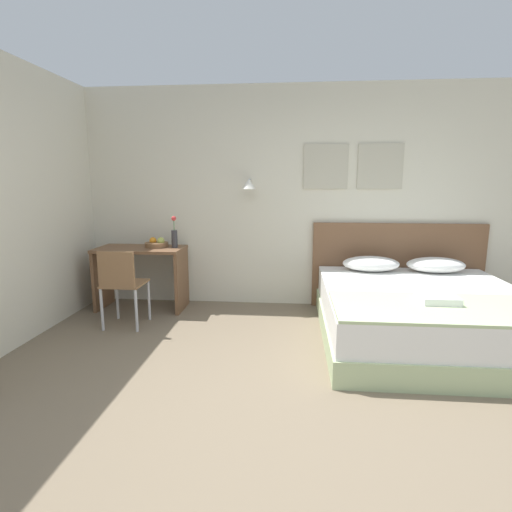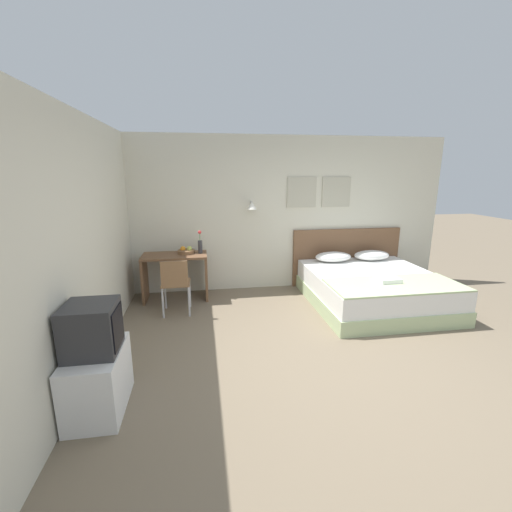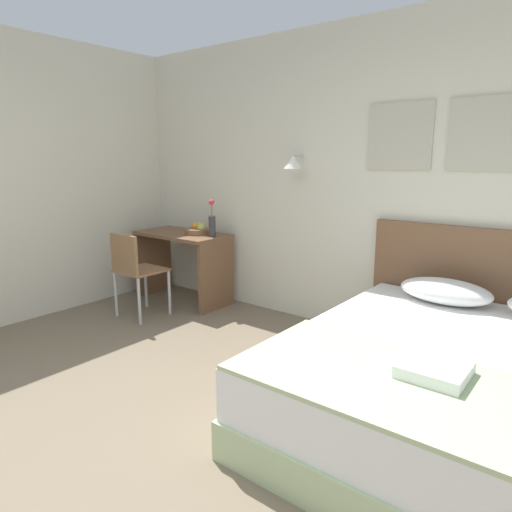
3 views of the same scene
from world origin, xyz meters
name	(u,v)px [view 2 (image 2 of 3)]	position (x,y,z in m)	size (l,w,h in m)	color
ground_plane	(333,361)	(0.00, 0.00, 0.00)	(24.00, 24.00, 0.00)	#756651
wall_back	(281,214)	(0.01, 2.62, 1.33)	(5.94, 0.31, 2.65)	beige
wall_left	(58,259)	(-2.60, -0.20, 1.32)	(0.06, 5.59, 2.65)	beige
bed	(373,289)	(1.24, 1.50, 0.25)	(1.91, 2.06, 0.51)	#B2C693
headboard	(346,257)	(1.24, 2.56, 0.52)	(2.03, 0.06, 1.04)	brown
pillow_left	(333,257)	(0.88, 2.30, 0.60)	(0.64, 0.37, 0.17)	white
pillow_right	(372,255)	(1.60, 2.30, 0.60)	(0.64, 0.37, 0.17)	white
throw_blanket	(395,285)	(1.24, 0.90, 0.52)	(1.85, 0.83, 0.02)	#B2C693
folded_towel_near_foot	(387,279)	(1.19, 1.05, 0.56)	(0.30, 0.30, 0.06)	white
desk	(175,269)	(-1.84, 2.25, 0.51)	(1.03, 0.53, 0.75)	brown
desk_chair	(175,282)	(-1.79, 1.58, 0.51)	(0.41, 0.41, 0.84)	#8E6642
fruit_bowl	(186,251)	(-1.65, 2.31, 0.79)	(0.28, 0.28, 0.12)	brown
flower_vase	(200,245)	(-1.43, 2.29, 0.89)	(0.07, 0.07, 0.38)	#333338
tv_stand	(98,381)	(-2.33, -0.42, 0.28)	(0.44, 0.71, 0.56)	white
television	(92,328)	(-2.33, -0.42, 0.77)	(0.43, 0.42, 0.43)	#2D2D30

